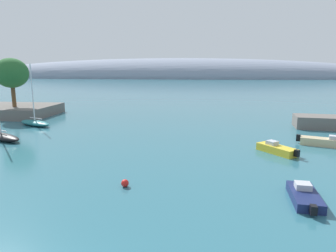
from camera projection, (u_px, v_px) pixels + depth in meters
shore_outcrop at (11, 111)px, 53.94m from camera, size 15.14×11.41×1.80m
tree_clump_shore at (11, 73)px, 51.01m from camera, size 5.59×5.59×8.33m
distant_ridge at (174, 78)px, 250.29m from camera, size 368.17×64.63×32.25m
sailboat_teal_near_shore at (35, 122)px, 44.56m from camera, size 6.61×4.69×9.09m
sailboat_black_mid_mooring at (1, 136)px, 35.77m from camera, size 7.11×4.84×9.38m
motorboat_navy_foreground at (304, 196)px, 19.41m from camera, size 2.03×4.46×0.99m
motorboat_yellow_alongside_breakwater at (277, 149)px, 30.25m from camera, size 3.65×4.24×1.14m
motorboat_sand_outer at (327, 142)px, 32.91m from camera, size 5.77×3.27×1.24m
mooring_buoy_red at (125, 183)px, 21.69m from camera, size 0.55×0.55×0.55m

